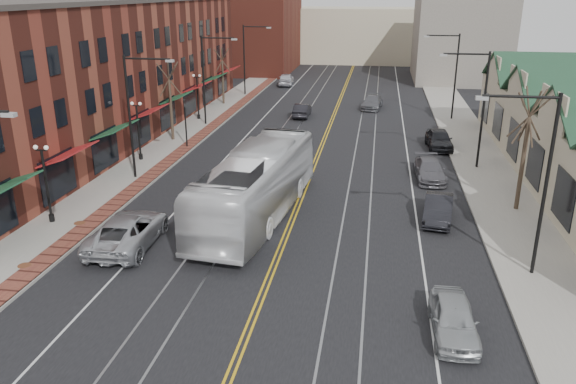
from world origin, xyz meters
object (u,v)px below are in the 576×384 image
(parked_car_d, at_px, (439,139))
(parked_suv, at_px, (128,231))
(transit_bus, at_px, (257,185))
(parked_car_a, at_px, (454,319))
(parked_car_b, at_px, (438,209))
(parked_car_c, at_px, (430,170))

(parked_car_d, bearing_deg, parked_suv, -132.00)
(transit_bus, xyz_separation_m, parked_car_a, (9.50, -10.01, -1.24))
(parked_car_b, bearing_deg, parked_car_c, 96.82)
(parked_car_c, bearing_deg, parked_car_d, 77.04)
(parked_car_a, bearing_deg, transit_bus, 132.32)
(parked_car_b, bearing_deg, transit_bus, -166.40)
(parked_car_b, bearing_deg, parked_car_d, 92.15)
(parked_car_d, bearing_deg, transit_bus, -128.05)
(transit_bus, bearing_deg, parked_car_d, -118.40)
(parked_car_c, bearing_deg, parked_suv, -143.71)
(parked_car_a, height_order, parked_car_c, parked_car_a)
(transit_bus, xyz_separation_m, parked_car_b, (9.92, 1.09, -1.22))
(transit_bus, height_order, parked_car_a, transit_bus)
(transit_bus, relative_size, parked_car_b, 3.26)
(parked_car_b, bearing_deg, parked_car_a, -84.81)
(transit_bus, height_order, parked_car_c, transit_bus)
(parked_car_a, bearing_deg, parked_car_c, 87.30)
(parked_car_a, xyz_separation_m, parked_car_b, (0.42, 11.10, 0.02))
(parked_suv, bearing_deg, parked_car_a, 158.16)
(parked_car_a, bearing_deg, parked_car_b, 86.67)
(parked_car_b, distance_m, parked_car_c, 7.19)
(transit_bus, relative_size, parked_car_a, 3.46)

